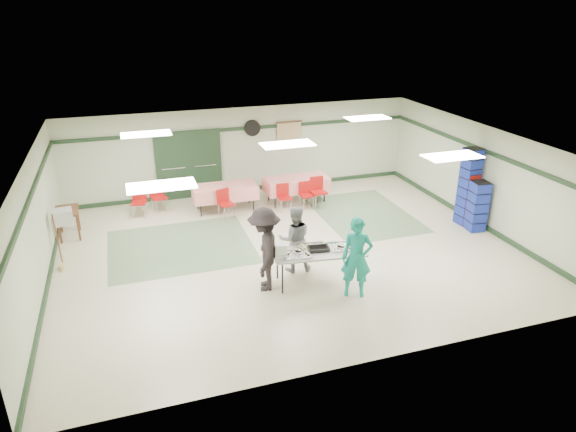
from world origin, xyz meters
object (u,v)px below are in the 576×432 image
object	(u,v)px
chair_b	(284,195)
chair_c	(318,188)
crate_stack_blue_b	(469,187)
broom	(58,240)
volunteer_dark	(264,249)
chair_a	(306,192)
chair_loose_b	(139,199)
serving_table	(319,253)
chair_d	(225,201)
dining_table_b	(225,191)
crate_stack_red	(467,199)
volunteer_teal	(357,258)
crate_stack_blue_a	(478,206)
office_printer	(63,217)
volunteer_grey	(295,239)
chair_loose_a	(158,194)
printer_table	(67,214)
dining_table_a	(296,184)

from	to	relation	value
chair_b	chair_c	bearing A→B (deg)	0.38
crate_stack_blue_b	broom	size ratio (longest dim) A/B	1.57
volunteer_dark	chair_a	size ratio (longest dim) A/B	2.28
volunteer_dark	chair_loose_b	bearing A→B (deg)	-138.63
serving_table	chair_d	size ratio (longest dim) A/B	2.45
chair_b	dining_table_b	bearing A→B (deg)	160.24
crate_stack_red	volunteer_teal	bearing A→B (deg)	-151.23
crate_stack_blue_a	broom	bearing A→B (deg)	173.68
office_printer	crate_stack_red	bearing A→B (deg)	-16.16
volunteer_grey	chair_loose_a	xyz separation A→B (m)	(-2.63, 4.57, -0.23)
dining_table_b	chair_c	size ratio (longest dim) A/B	2.06
volunteer_dark	chair_b	distance (m)	4.45
volunteer_dark	chair_c	bearing A→B (deg)	162.08
volunteer_grey	chair_loose_a	distance (m)	5.28
chair_loose_b	printer_table	distance (m)	2.01
volunteer_teal	chair_b	bearing A→B (deg)	112.65
serving_table	chair_c	size ratio (longest dim) A/B	2.26
crate_stack_blue_a	office_printer	bearing A→B (deg)	168.86
volunteer_teal	printer_table	bearing A→B (deg)	162.48
broom	office_printer	bearing A→B (deg)	71.46
crate_stack_blue_a	broom	distance (m)	10.44
volunteer_grey	chair_loose_b	bearing A→B (deg)	-44.43
chair_c	office_printer	distance (m)	6.98
volunteer_dark	printer_table	xyz separation A→B (m)	(-4.13, 4.09, -0.28)
serving_table	office_printer	world-z (taller)	office_printer
volunteer_grey	crate_stack_blue_b	size ratio (longest dim) A/B	0.73
volunteer_grey	printer_table	size ratio (longest dim) A/B	1.74
chair_c	dining_table_a	bearing A→B (deg)	127.66
printer_table	crate_stack_blue_a	bearing A→B (deg)	-19.09
volunteer_grey	office_printer	world-z (taller)	volunteer_grey
volunteer_teal	crate_stack_blue_b	size ratio (longest dim) A/B	0.81
volunteer_teal	volunteer_dark	distance (m)	1.91
chair_loose_b	office_printer	world-z (taller)	office_printer
serving_table	dining_table_a	xyz separation A→B (m)	(1.14, 4.78, -0.15)
crate_stack_blue_b	chair_a	bearing A→B (deg)	146.85
chair_a	office_printer	size ratio (longest dim) A/B	1.79
crate_stack_blue_a	dining_table_b	bearing A→B (deg)	149.96
chair_d	crate_stack_blue_b	distance (m)	6.69
crate_stack_blue_b	printer_table	distance (m)	10.60
serving_table	volunteer_grey	bearing A→B (deg)	120.87
volunteer_grey	chair_b	bearing A→B (deg)	-94.11
volunteer_dark	dining_table_b	xyz separation A→B (m)	(0.11, 4.65, -0.34)
chair_loose_b	chair_b	bearing A→B (deg)	0.92
volunteer_teal	crate_stack_blue_b	xyz separation A→B (m)	(4.46, 2.47, 0.21)
dining_table_b	crate_stack_blue_a	distance (m)	7.00
dining_table_a	chair_d	bearing A→B (deg)	-167.86
volunteer_teal	chair_a	bearing A→B (deg)	104.74
volunteer_teal	printer_table	size ratio (longest dim) A/B	1.93
serving_table	chair_loose_a	xyz separation A→B (m)	(-2.94, 5.27, -0.18)
dining_table_a	broom	bearing A→B (deg)	-161.78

